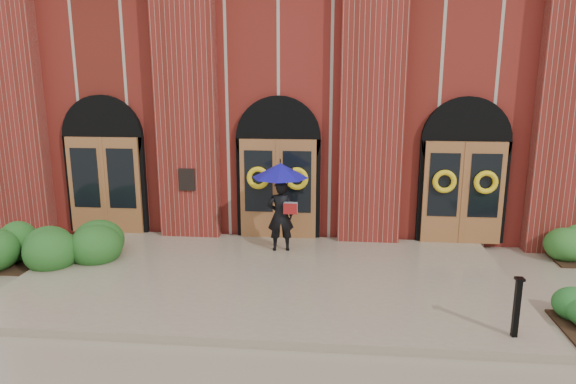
# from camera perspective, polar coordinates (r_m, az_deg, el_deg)

# --- Properties ---
(ground) EXTENTS (90.00, 90.00, 0.00)m
(ground) POSITION_cam_1_polar(r_m,az_deg,el_deg) (10.66, -2.80, -10.25)
(ground) COLOR gray
(ground) RESTS_ON ground
(landing) EXTENTS (10.00, 5.30, 0.15)m
(landing) POSITION_cam_1_polar(r_m,az_deg,el_deg) (10.77, -2.69, -9.57)
(landing) COLOR gray
(landing) RESTS_ON ground
(church_building) EXTENTS (16.20, 12.53, 7.00)m
(church_building) POSITION_cam_1_polar(r_m,az_deg,el_deg) (18.55, 1.06, 10.80)
(church_building) COLOR maroon
(church_building) RESTS_ON ground
(man_with_umbrella) EXTENTS (1.50, 1.50, 2.08)m
(man_with_umbrella) POSITION_cam_1_polar(r_m,az_deg,el_deg) (11.79, -0.84, 0.24)
(man_with_umbrella) COLOR black
(man_with_umbrella) RESTS_ON landing
(metal_post) EXTENTS (0.14, 0.14, 0.99)m
(metal_post) POSITION_cam_1_polar(r_m,az_deg,el_deg) (8.94, 24.08, -11.49)
(metal_post) COLOR black
(metal_post) RESTS_ON landing
(hedge_wall_left) EXTENTS (3.43, 1.37, 0.88)m
(hedge_wall_left) POSITION_cam_1_polar(r_m,az_deg,el_deg) (12.93, -25.86, -5.28)
(hedge_wall_left) COLOR #1F4D19
(hedge_wall_left) RESTS_ON ground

